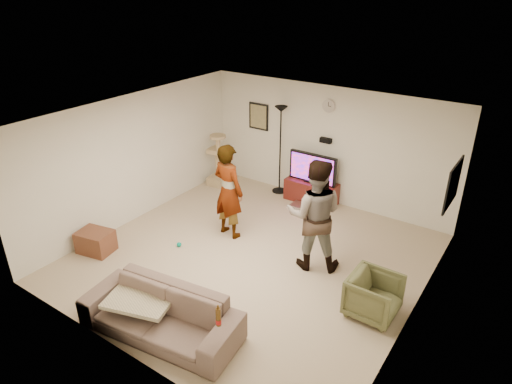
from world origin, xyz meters
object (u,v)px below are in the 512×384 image
Objects in this scene: tv_stand at (311,192)px; side_table at (96,242)px; cat_tree at (217,160)px; armchair at (374,296)px; person_left at (228,191)px; tv at (313,168)px; floor_lamp at (280,151)px; sofa at (161,314)px; beer_bottle at (218,317)px; person_right at (314,215)px.

side_table is at bearing -119.74° from tv_stand.
cat_tree is 5.21m from armchair.
side_table is at bearing 104.99° from armchair.
armchair reaches higher than tv_stand.
armchair is (3.08, -0.63, -0.58)m from person_left.
armchair is (2.44, -2.72, -0.47)m from tv.
floor_lamp is at bearing 70.58° from side_table.
side_table is at bearing 154.01° from sofa.
cat_tree is 5.49m from beer_bottle.
person_left is 1.77m from person_right.
cat_tree is 3.49m from side_table.
tv is at bearing 0.00° from tv_stand.
sofa is 2.57m from side_table.
floor_lamp is 1.09× the size of person_left.
person_left is at bearing -46.02° from cat_tree.
person_left reaches higher than beer_bottle.
tv_stand is at bearing 11.23° from cat_tree.
person_left reaches higher than side_table.
side_table is (-2.23, -3.90, -0.04)m from tv_stand.
sofa is 1.11m from beer_bottle.
tv is 3.69m from armchair.
sofa is (-0.93, -2.60, -0.63)m from person_right.
person_left is 7.21× the size of beer_bottle.
cat_tree is at bearing 128.86° from beer_bottle.
sofa is at bearing -18.49° from side_table.
person_right is 2.72× the size of armchair.
cat_tree is 5.00× the size of beer_bottle.
floor_lamp reaches higher than tv_stand.
floor_lamp is 4.26m from side_table.
beer_bottle is at bearing -51.14° from cat_tree.
cat_tree is at bearing -51.43° from person_right.
cat_tree is 0.69× the size of person_left.
person_left is 3.04× the size of side_table.
person_right reaches higher than side_table.
person_left is 0.94× the size of person_right.
tv is 0.54× the size of floor_lamp.
cat_tree reaches higher than sofa.
sofa is at bearing -87.57° from tv_stand.
cat_tree is 2.31m from person_left.
floor_lamp is at bearing -72.55° from person_right.
cat_tree is 1.78× the size of armchair.
beer_bottle is at bearing -7.51° from sofa.
floor_lamp is at bearing 113.38° from beer_bottle.
person_left is 3.20m from armchair.
armchair is (4.67, -2.28, -0.30)m from cat_tree.
floor_lamp reaches higher than person_left.
tv_stand is 4.90m from beer_bottle.
sofa reaches higher than side_table.
person_left reaches higher than sofa.
person_left is 2.52m from side_table.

